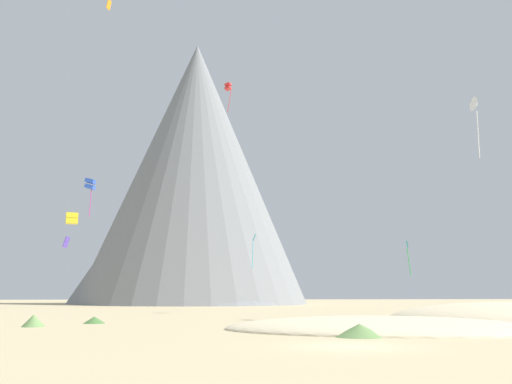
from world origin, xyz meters
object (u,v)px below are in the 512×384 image
kite_red_high (228,87)px  kite_blue_mid (90,184)px  bush_far_left (360,330)px  kite_white_mid (476,106)px  kite_indigo_low (66,242)px  kite_teal_low (408,251)px  bush_near_left (94,320)px  bush_far_right (33,321)px  kite_yellow_low (72,218)px  rock_massif (189,195)px  kite_orange_high (109,5)px  kite_cyan_low (254,243)px

kite_red_high → kite_blue_mid: bearing=-35.4°
bush_far_left → kite_white_mid: 27.04m
kite_indigo_low → kite_teal_low: (34.78, -10.87, -1.45)m
bush_near_left → kite_indigo_low: (-6.46, 20.70, 7.51)m
bush_far_right → kite_indigo_low: size_ratio=1.26×
kite_red_high → kite_yellow_low: bearing=-6.4°
rock_massif → kite_blue_mid: size_ratio=13.68×
kite_teal_low → kite_indigo_low: bearing=135.7°
kite_blue_mid → kite_orange_high: size_ratio=4.06×
kite_red_high → kite_teal_low: 41.62m
bush_near_left → kite_white_mid: kite_white_mid is taller
kite_indigo_low → kite_white_mid: bearing=-64.4°
bush_far_right → kite_cyan_low: 41.05m
bush_far_left → kite_white_mid: (14.94, 14.41, 17.34)m
bush_far_left → kite_orange_high: 50.74m
kite_white_mid → kite_red_high: kite_red_high is taller
bush_far_right → kite_white_mid: size_ratio=0.29×
kite_cyan_low → kite_red_high: (-3.15, 6.42, 23.93)m
kite_red_high → rock_massif: bearing=-144.6°
kite_cyan_low → kite_orange_high: size_ratio=3.88×
rock_massif → kite_teal_low: bearing=-73.5°
kite_orange_high → kite_teal_low: bearing=-33.1°
kite_yellow_low → kite_indigo_low: bearing=-89.2°
bush_far_left → bush_far_right: size_ratio=1.72×
bush_far_right → bush_near_left: 5.28m
bush_far_left → kite_white_mid: size_ratio=0.50×
rock_massif → kite_blue_mid: bearing=-103.4°
bush_far_right → kite_orange_high: (0.75, 21.42, 34.02)m
kite_indigo_low → bush_near_left: bearing=-106.4°
bush_near_left → bush_far_left: bearing=-45.2°
kite_yellow_low → kite_teal_low: bearing=160.4°
bush_near_left → kite_orange_high: size_ratio=1.35×
bush_far_left → rock_massif: size_ratio=0.04×
bush_far_left → kite_indigo_low: 43.06m
kite_indigo_low → kite_orange_high: size_ratio=0.99×
bush_far_left → kite_blue_mid: 51.63m
bush_far_left → bush_far_right: bearing=148.5°
kite_blue_mid → bush_far_left: bearing=-144.7°
rock_massif → kite_white_mid: (23.37, -83.06, -5.90)m
kite_white_mid → kite_indigo_low: (-36.88, 21.89, -9.90)m
bush_near_left → kite_yellow_low: 16.87m
kite_blue_mid → kite_orange_high: (2.95, -11.59, 18.61)m
bush_far_right → kite_teal_low: 35.10m
kite_blue_mid → kite_teal_low: size_ratio=1.46×
kite_cyan_low → kite_indigo_low: (-22.05, -10.65, -1.06)m
kite_yellow_low → kite_orange_high: size_ratio=1.12×
kite_orange_high → kite_teal_low: (30.93, -7.51, -28.10)m
kite_white_mid → kite_teal_low: kite_white_mid is taller
kite_blue_mid → kite_indigo_low: 11.55m
kite_teal_low → kite_cyan_low: bearing=93.7°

